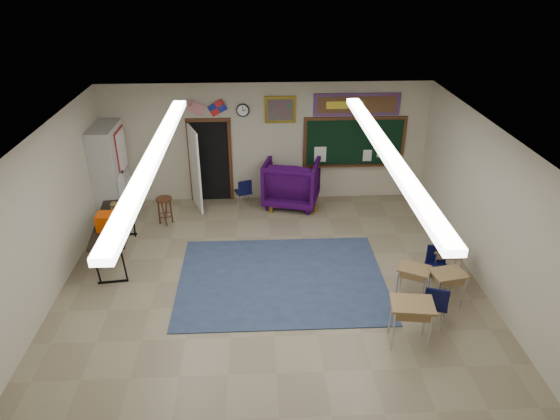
{
  "coord_description": "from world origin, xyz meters",
  "views": [
    {
      "loc": [
        -0.21,
        -7.25,
        5.69
      ],
      "look_at": [
        0.2,
        1.5,
        1.17
      ],
      "focal_mm": 32.0,
      "sensor_mm": 36.0,
      "label": 1
    }
  ],
  "objects_px": {
    "student_desk_front_left": "(413,281)",
    "student_desk_front_right": "(446,261)",
    "wingback_armchair": "(292,181)",
    "wooden_stool": "(165,210)",
    "folding_table": "(116,238)"
  },
  "relations": [
    {
      "from": "student_desk_front_right",
      "to": "folding_table",
      "type": "xyz_separation_m",
      "value": [
        -6.55,
        1.04,
        0.07
      ]
    },
    {
      "from": "wingback_armchair",
      "to": "student_desk_front_left",
      "type": "bearing_deg",
      "value": 130.13
    },
    {
      "from": "student_desk_front_left",
      "to": "student_desk_front_right",
      "type": "relative_size",
      "value": 0.97
    },
    {
      "from": "wingback_armchair",
      "to": "folding_table",
      "type": "relative_size",
      "value": 0.62
    },
    {
      "from": "folding_table",
      "to": "wooden_stool",
      "type": "height_order",
      "value": "folding_table"
    },
    {
      "from": "wingback_armchair",
      "to": "student_desk_front_right",
      "type": "distance_m",
      "value": 4.41
    },
    {
      "from": "student_desk_front_right",
      "to": "folding_table",
      "type": "distance_m",
      "value": 6.64
    },
    {
      "from": "student_desk_front_left",
      "to": "student_desk_front_right",
      "type": "xyz_separation_m",
      "value": [
        0.83,
        0.61,
        0.02
      ]
    },
    {
      "from": "wingback_armchair",
      "to": "wooden_stool",
      "type": "bearing_deg",
      "value": 31.68
    },
    {
      "from": "student_desk_front_right",
      "to": "wooden_stool",
      "type": "xyz_separation_m",
      "value": [
        -5.8,
        2.51,
        -0.06
      ]
    },
    {
      "from": "student_desk_front_left",
      "to": "wooden_stool",
      "type": "height_order",
      "value": "student_desk_front_left"
    },
    {
      "from": "student_desk_front_right",
      "to": "wooden_stool",
      "type": "height_order",
      "value": "student_desk_front_right"
    },
    {
      "from": "folding_table",
      "to": "wooden_stool",
      "type": "distance_m",
      "value": 1.66
    },
    {
      "from": "student_desk_front_left",
      "to": "wingback_armchair",
      "type": "bearing_deg",
      "value": 143.36
    },
    {
      "from": "wingback_armchair",
      "to": "student_desk_front_left",
      "type": "relative_size",
      "value": 1.94
    }
  ]
}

